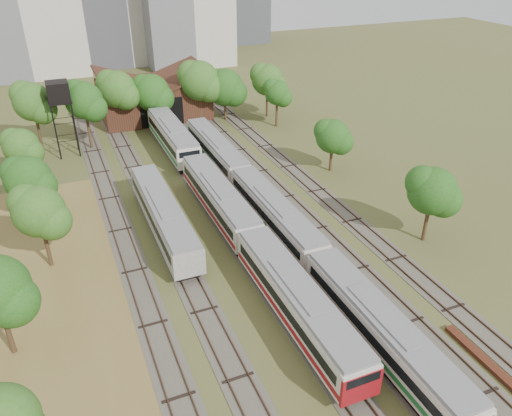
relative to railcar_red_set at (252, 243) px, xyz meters
name	(u,v)px	position (x,y,z in m)	size (l,w,h in m)	color
ground	(368,376)	(2.00, -15.26, -1.85)	(240.00, 240.00, 0.00)	#475123
dry_grass_patch	(72,372)	(-16.00, -7.26, -1.83)	(14.00, 60.00, 0.04)	brown
tracks	(229,208)	(1.33, 9.74, -1.81)	(24.60, 80.00, 0.19)	#4C473D
railcar_red_set	(252,243)	(0.00, 0.00, 0.00)	(2.83, 34.57, 3.50)	black
railcar_green_set	(275,215)	(4.00, 3.84, -0.10)	(2.68, 52.08, 3.30)	black
railcar_rear	(173,137)	(0.00, 27.25, 0.14)	(3.05, 16.08, 3.77)	black
old_grey_coach	(164,216)	(-6.00, 7.71, 0.03)	(2.78, 18.00, 3.44)	black
water_tower	(58,94)	(-12.85, 31.60, 6.25)	(2.77, 2.77, 9.62)	black
rail_pile_near	(501,375)	(10.00, -18.69, -1.69)	(0.66, 9.84, 0.33)	#522617
rail_pile_far	(494,367)	(10.20, -17.98, -1.73)	(0.45, 7.15, 0.23)	#522617
maintenance_shed	(153,98)	(1.00, 42.72, 1.06)	(16.45, 11.55, 7.58)	#371D14
tree_band_left	(23,248)	(-17.89, 1.55, 3.14)	(7.47, 53.52, 7.80)	#382616
tree_band_far	(164,89)	(1.44, 36.27, 4.08)	(38.24, 9.90, 9.24)	#382616
tree_band_right	(350,142)	(16.35, 10.54, 3.08)	(4.50, 38.14, 7.47)	#382616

